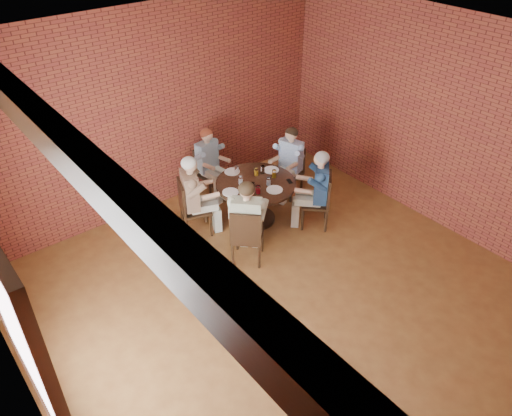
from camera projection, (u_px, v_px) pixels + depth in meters
floor at (296, 311)px, 6.80m from camera, size 7.00×7.00×0.00m
ceiling at (312, 66)px, 4.86m from camera, size 7.00×7.00×0.00m
wall_back at (155, 113)px, 8.07m from camera, size 7.00×0.00×7.00m
wall_left at (18, 348)px, 4.16m from camera, size 0.00×7.00×7.00m
wall_right at (461, 132)px, 7.50m from camera, size 0.00×7.00×7.00m
ceiling_beam at (71, 153)px, 3.67m from camera, size 0.22×6.90×0.26m
window at (13, 320)px, 4.48m from camera, size 0.10×2.16×2.36m
dining_table at (256, 194)px, 8.24m from camera, size 1.31×1.31×0.75m
chair_a at (291, 169)px, 8.96m from camera, size 0.51×0.51×0.93m
diner_a at (289, 163)px, 8.82m from camera, size 0.75×0.66×1.32m
chair_b at (207, 169)px, 8.95m from camera, size 0.46×0.46×0.92m
diner_b at (210, 164)px, 8.82m from camera, size 0.58×0.69×1.30m
chair_c at (190, 206)px, 7.96m from camera, size 0.58×0.58×0.97m
diner_c at (195, 196)px, 7.88m from camera, size 0.84×0.77×1.39m
chair_d at (247, 235)px, 7.33m from camera, size 0.64×0.64×0.97m
diner_d at (247, 222)px, 7.31m from camera, size 0.89×0.89×1.39m
chair_e at (321, 199)px, 8.14m from camera, size 0.63×0.63×0.96m
diner_e at (316, 190)px, 8.05m from camera, size 0.86×0.87×1.37m
plate_a at (271, 170)px, 8.42m from camera, size 0.26×0.26×0.01m
plate_b at (232, 172)px, 8.38m from camera, size 0.26×0.26×0.01m
plate_c at (230, 192)px, 7.86m from camera, size 0.26×0.26×0.01m
plate_d at (275, 190)px, 7.91m from camera, size 0.26×0.26×0.01m
glass_a at (263, 170)px, 8.31m from camera, size 0.07×0.07×0.14m
glass_b at (256, 172)px, 8.25m from camera, size 0.07×0.07×0.14m
glass_c at (237, 170)px, 8.29m from camera, size 0.07×0.07×0.14m
glass_d at (241, 180)px, 8.04m from camera, size 0.07×0.07×0.14m
glass_e at (253, 187)px, 7.87m from camera, size 0.07×0.07×0.14m
glass_f at (258, 190)px, 7.80m from camera, size 0.07×0.07×0.14m
glass_g at (269, 181)px, 8.00m from camera, size 0.07×0.07×0.14m
glass_h at (274, 174)px, 8.20m from camera, size 0.07×0.07×0.14m
smartphone at (289, 181)px, 8.13m from camera, size 0.10×0.15×0.01m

